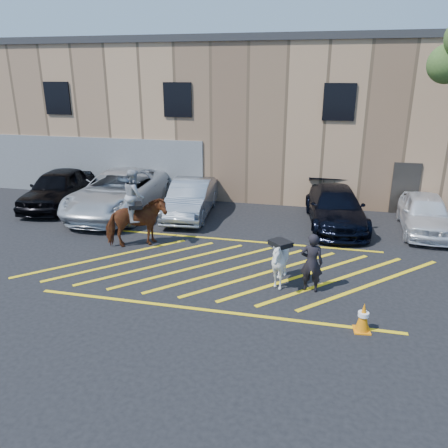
% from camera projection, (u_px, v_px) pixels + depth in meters
% --- Properties ---
extents(ground, '(90.00, 90.00, 0.00)m').
position_uv_depth(ground, '(232.00, 266.00, 13.69)').
color(ground, black).
rests_on(ground, ground).
extents(car_black_suv, '(2.55, 5.10, 1.67)m').
position_uv_depth(car_black_suv, '(58.00, 188.00, 19.60)').
color(car_black_suv, black).
rests_on(car_black_suv, ground).
extents(car_white_pickup, '(3.08, 6.44, 1.77)m').
position_uv_depth(car_white_pickup, '(119.00, 192.00, 18.75)').
color(car_white_pickup, silver).
rests_on(car_white_pickup, ground).
extents(car_silver_sedan, '(1.97, 4.69, 1.51)m').
position_uv_depth(car_silver_sedan, '(191.00, 198.00, 18.33)').
color(car_silver_sedan, '#8F949C').
rests_on(car_silver_sedan, ground).
extents(car_blue_suv, '(2.67, 5.27, 1.47)m').
position_uv_depth(car_blue_suv, '(335.00, 207.00, 17.14)').
color(car_blue_suv, black).
rests_on(car_blue_suv, ground).
extents(car_white_suv, '(1.88, 4.29, 1.44)m').
position_uv_depth(car_white_suv, '(425.00, 213.00, 16.46)').
color(car_white_suv, white).
rests_on(car_white_suv, ground).
extents(handler, '(0.61, 0.41, 1.68)m').
position_uv_depth(handler, '(312.00, 263.00, 11.87)').
color(handler, black).
rests_on(handler, ground).
extents(warehouse, '(32.42, 10.20, 7.30)m').
position_uv_depth(warehouse, '(278.00, 114.00, 23.54)').
color(warehouse, tan).
rests_on(warehouse, ground).
extents(hatching_zone, '(12.60, 5.12, 0.01)m').
position_uv_depth(hatching_zone, '(230.00, 270.00, 13.41)').
color(hatching_zone, yellow).
rests_on(hatching_zone, ground).
extents(mounted_bay, '(2.26, 1.80, 2.72)m').
position_uv_depth(mounted_bay, '(136.00, 216.00, 14.90)').
color(mounted_bay, brown).
rests_on(mounted_bay, ground).
extents(saddled_white, '(1.76, 1.76, 1.45)m').
position_uv_depth(saddled_white, '(280.00, 262.00, 12.18)').
color(saddled_white, silver).
rests_on(saddled_white, ground).
extents(traffic_cone, '(0.42, 0.42, 0.73)m').
position_uv_depth(traffic_cone, '(363.00, 317.00, 10.12)').
color(traffic_cone, orange).
rests_on(traffic_cone, ground).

